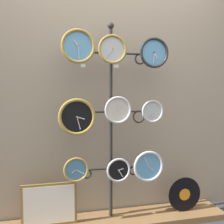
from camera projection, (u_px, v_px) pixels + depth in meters
name	position (u px, v px, depth m)	size (l,w,h in m)	color
shop_wall	(107.00, 74.00, 2.54)	(4.40, 0.04, 2.80)	gray
low_shelf	(112.00, 221.00, 2.43)	(2.20, 0.36, 0.06)	brown
display_stand	(111.00, 157.00, 2.44)	(0.67, 0.36, 1.86)	#282623
clock_top_left	(78.00, 46.00, 2.21)	(0.29, 0.04, 0.29)	#60A8DB
clock_top_center	(112.00, 49.00, 2.26)	(0.25, 0.04, 0.25)	silver
clock_top_right	(154.00, 53.00, 2.37)	(0.28, 0.04, 0.28)	#60A8DB
clock_middle_left	(77.00, 117.00, 2.25)	(0.32, 0.04, 0.32)	black
clock_middle_center	(118.00, 110.00, 2.31)	(0.24, 0.04, 0.24)	silver
clock_middle_right	(152.00, 111.00, 2.42)	(0.21, 0.04, 0.21)	silver
clock_bottom_left	(76.00, 170.00, 2.26)	(0.22, 0.04, 0.22)	#4C84B2
clock_bottom_center	(118.00, 170.00, 2.38)	(0.22, 0.04, 0.22)	black
clock_bottom_right	(148.00, 166.00, 2.43)	(0.29, 0.04, 0.29)	#60A8DB
vinyl_record	(185.00, 194.00, 2.56)	(0.34, 0.01, 0.34)	black
picture_frame	(49.00, 205.00, 2.28)	(0.48, 0.02, 0.38)	olive
price_tag_upper	(83.00, 65.00, 2.23)	(0.04, 0.00, 0.03)	white
price_tag_mid	(116.00, 66.00, 2.28)	(0.04, 0.00, 0.03)	white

